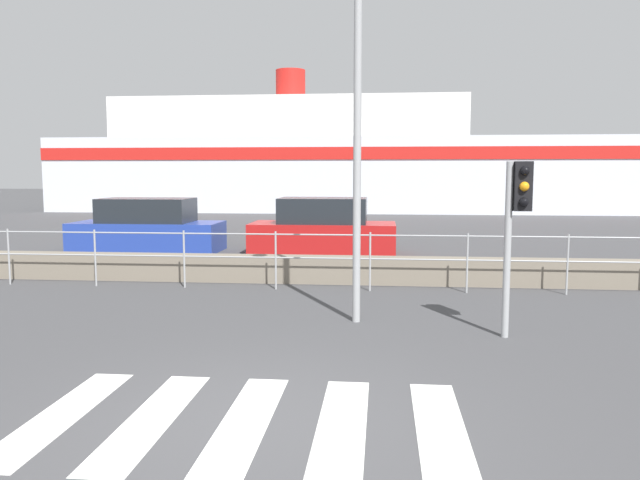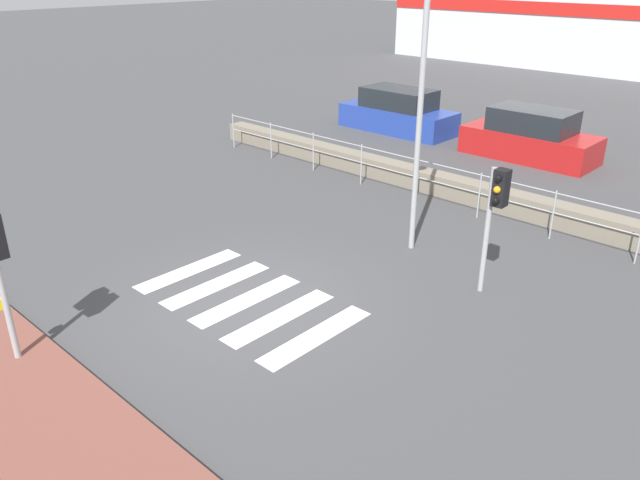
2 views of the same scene
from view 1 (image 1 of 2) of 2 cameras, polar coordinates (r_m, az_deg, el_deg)
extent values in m
plane|color=#424244|center=(6.08, -5.94, -16.25)|extent=(160.00, 160.00, 0.00)
cube|color=silver|center=(6.70, -22.54, -14.50)|extent=(0.45, 2.40, 0.01)
cube|color=silver|center=(6.34, -15.09, -15.42)|extent=(0.45, 2.40, 0.01)
cube|color=silver|center=(6.10, -6.82, -16.16)|extent=(0.45, 2.40, 0.01)
cube|color=silver|center=(5.98, 2.00, -16.58)|extent=(0.45, 2.40, 0.01)
cube|color=silver|center=(5.99, 11.00, -16.63)|extent=(0.45, 2.40, 0.01)
cube|color=slate|center=(13.19, 0.59, -2.72)|extent=(18.69, 0.55, 0.55)
cylinder|color=#9EA0A3|center=(12.22, 0.23, 0.48)|extent=(16.82, 0.03, 0.03)
cylinder|color=#9EA0A3|center=(12.28, 0.23, -1.68)|extent=(16.82, 0.03, 0.03)
cylinder|color=#9EA0A3|center=(14.45, -26.56, -1.38)|extent=(0.04, 0.04, 1.16)
cylinder|color=#9EA0A3|center=(13.55, -19.86, -1.55)|extent=(0.04, 0.04, 1.16)
cylinder|color=#9EA0A3|center=(12.85, -12.31, -1.72)|extent=(0.04, 0.04, 1.16)
cylinder|color=#9EA0A3|center=(12.41, -4.07, -1.88)|extent=(0.04, 0.04, 1.16)
cylinder|color=#9EA0A3|center=(12.23, 4.60, -2.00)|extent=(0.04, 0.04, 1.16)
cylinder|color=#9EA0A3|center=(12.34, 13.31, -2.07)|extent=(0.04, 0.04, 1.16)
cylinder|color=#9EA0A3|center=(12.73, 21.69, -2.10)|extent=(0.04, 0.04, 1.16)
cylinder|color=#9EA0A3|center=(9.08, 16.76, -0.92)|extent=(0.10, 0.10, 2.47)
cube|color=black|center=(9.05, 17.99, 4.70)|extent=(0.24, 0.24, 0.68)
sphere|color=black|center=(8.91, 18.23, 6.03)|extent=(0.13, 0.13, 0.13)
sphere|color=orange|center=(8.91, 18.18, 4.68)|extent=(0.13, 0.13, 0.13)
sphere|color=black|center=(8.92, 18.14, 3.33)|extent=(0.13, 0.13, 0.13)
cylinder|color=#9EA0A3|center=(9.59, 3.44, 10.83)|extent=(0.12, 0.12, 6.19)
cube|color=silver|center=(38.51, 3.98, 5.95)|extent=(37.35, 7.24, 4.35)
cube|color=white|center=(39.04, -2.69, 10.92)|extent=(20.92, 5.79, 2.39)
cube|color=red|center=(34.89, 3.82, 7.93)|extent=(37.35, 0.08, 0.70)
cylinder|color=red|center=(39.27, -2.71, 13.97)|extent=(1.80, 1.80, 1.80)
cube|color=#233D9E|center=(19.18, -15.48, 0.31)|extent=(4.35, 1.73, 0.86)
cube|color=#1E2328|center=(19.12, -15.55, 2.64)|extent=(2.61, 1.52, 0.70)
cube|color=#B21919|center=(17.97, 0.28, 0.18)|extent=(4.14, 1.78, 0.88)
cube|color=#1E2328|center=(17.90, 0.29, 2.73)|extent=(2.49, 1.57, 0.72)
camera|label=2|loc=(7.65, 107.05, 25.43)|focal=35.00mm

